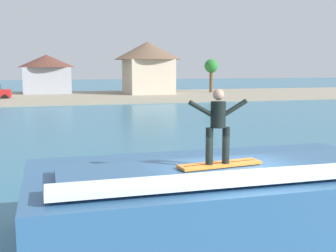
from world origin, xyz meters
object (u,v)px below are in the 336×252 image
Objects in this scene: tree_tall_bare at (211,67)px; surfboard at (220,164)px; surfer at (218,122)px; house_gabled_white at (148,64)px; house_small_cottage at (47,72)px; wave_crest at (219,201)px; car_far_shore at (151,88)px.

surfboard is at bearing -111.52° from tree_tall_bare.
surfer is at bearing -147.06° from surfboard.
house_gabled_white is at bearing 78.33° from surfboard.
house_small_cottage is (-14.05, 4.67, -1.20)m from house_gabled_white.
tree_tall_bare is (20.35, 51.63, 3.02)m from wave_crest.
car_far_shore is (11.09, 51.47, -1.86)m from surfer.
wave_crest is 4.50× the size of surfboard.
surfer is (-0.30, -0.60, 1.94)m from wave_crest.
house_small_cottage reaches higher than car_far_shore.
car_far_shore is at bearing -21.74° from house_small_cottage.
car_far_shore is at bearing 77.92° from surfboard.
surfboard reaches higher than wave_crest.
surfboard is at bearing -86.76° from house_small_cottage.
wave_crest is 1.16m from surfboard.
house_gabled_white is at bearing 99.93° from car_far_shore.
wave_crest is 2.05m from surfer.
surfer reaches higher than surfboard.
tree_tall_bare is (23.80, -4.92, 0.70)m from house_small_cottage.
house_gabled_white reaches higher than tree_tall_bare.
wave_crest is at bearing -111.51° from tree_tall_bare.
wave_crest is 1.69× the size of tree_tall_bare.
surfer is 0.20× the size of house_small_cottage.
tree_tall_bare is at bearing 68.48° from surfboard.
surfboard is at bearing -112.07° from wave_crest.
car_far_shore is 3.60m from house_gabled_white.
tree_tall_bare is at bearing -1.42° from house_gabled_white.
surfboard is 0.94m from surfer.
surfboard is 0.38× the size of tree_tall_bare.
car_far_shore is 10.04m from tree_tall_bare.
tree_tall_bare is at bearing 68.49° from wave_crest.
tree_tall_bare is (9.75, -0.24, -0.51)m from house_gabled_white.
surfboard is 57.20m from house_small_cottage.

